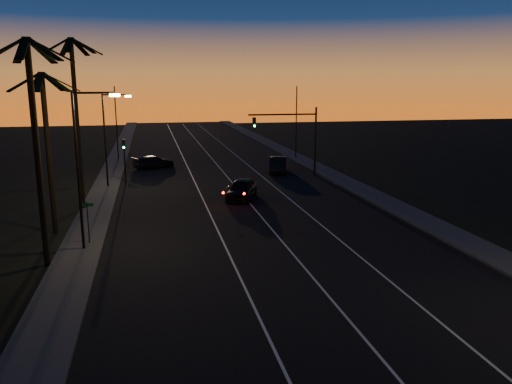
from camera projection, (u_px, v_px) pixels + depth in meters
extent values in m
cube|color=black|center=(242.00, 202.00, 40.23)|extent=(20.00, 170.00, 0.01)
cube|color=#383836|center=(97.00, 208.00, 37.94)|extent=(2.40, 170.00, 0.16)
cube|color=#383836|center=(371.00, 194.00, 42.49)|extent=(2.40, 170.00, 0.16)
cube|color=silver|center=(205.00, 203.00, 39.62)|extent=(0.12, 160.00, 0.01)
cube|color=silver|center=(248.00, 201.00, 40.33)|extent=(0.12, 160.00, 0.01)
cube|color=silver|center=(290.00, 199.00, 41.04)|extent=(0.12, 160.00, 0.01)
cylinder|color=black|center=(37.00, 157.00, 24.98)|extent=(0.32, 0.32, 11.50)
cube|color=black|center=(51.00, 50.00, 24.33)|extent=(2.18, 0.92, 1.18)
cube|color=black|center=(41.00, 51.00, 24.88)|extent=(1.25, 2.12, 1.18)
cube|color=black|center=(21.00, 51.00, 24.67)|extent=(1.34, 2.09, 1.18)
cube|color=black|center=(5.00, 49.00, 23.86)|extent=(2.18, 0.82, 1.18)
cube|color=black|center=(5.00, 48.00, 23.06)|extent=(1.90, 1.69, 1.18)
cube|color=black|center=(23.00, 48.00, 22.87)|extent=(0.45, 2.16, 1.18)
cube|color=black|center=(43.00, 49.00, 23.43)|extent=(1.95, 1.61, 1.18)
cylinder|color=black|center=(49.00, 155.00, 30.75)|extent=(0.32, 0.32, 10.00)
cube|color=black|center=(61.00, 82.00, 30.26)|extent=(2.18, 0.92, 1.18)
cube|color=black|center=(53.00, 82.00, 30.82)|extent=(1.25, 2.12, 1.18)
cube|color=black|center=(37.00, 82.00, 30.61)|extent=(1.34, 2.09, 1.18)
cube|color=black|center=(24.00, 82.00, 29.79)|extent=(2.18, 0.82, 1.18)
cube|color=black|center=(25.00, 82.00, 28.99)|extent=(1.90, 1.69, 1.18)
cube|color=black|center=(39.00, 82.00, 28.80)|extent=(0.45, 2.16, 1.18)
cube|color=black|center=(55.00, 82.00, 29.37)|extent=(1.95, 1.61, 1.18)
cylinder|color=black|center=(77.00, 127.00, 36.42)|extent=(0.32, 0.32, 12.50)
cube|color=black|center=(87.00, 46.00, 35.67)|extent=(2.18, 0.92, 1.18)
cube|color=black|center=(79.00, 47.00, 36.22)|extent=(1.25, 2.12, 1.18)
cube|color=black|center=(66.00, 47.00, 36.01)|extent=(1.34, 2.09, 1.18)
cube|color=black|center=(56.00, 46.00, 35.20)|extent=(2.18, 0.82, 1.18)
cube|color=black|center=(57.00, 45.00, 34.39)|extent=(1.90, 1.69, 1.18)
cube|color=black|center=(69.00, 45.00, 34.20)|extent=(0.45, 2.16, 1.18)
cube|color=black|center=(83.00, 45.00, 34.77)|extent=(1.95, 1.61, 1.18)
cylinder|color=black|center=(78.00, 173.00, 27.48)|extent=(0.16, 0.16, 9.00)
cylinder|color=black|center=(93.00, 93.00, 26.78)|extent=(2.20, 0.12, 0.12)
cube|color=#FFCC66|center=(115.00, 95.00, 27.03)|extent=(0.55, 0.26, 0.16)
cylinder|color=black|center=(105.00, 141.00, 44.74)|extent=(0.16, 0.16, 8.50)
cylinder|color=black|center=(115.00, 95.00, 44.08)|extent=(2.20, 0.12, 0.12)
cube|color=#FFCC66|center=(128.00, 96.00, 44.34)|extent=(0.55, 0.26, 0.16)
cylinder|color=black|center=(88.00, 224.00, 29.16)|extent=(0.06, 0.06, 2.60)
cube|color=#0C4D1A|center=(87.00, 205.00, 28.92)|extent=(0.70, 0.03, 0.20)
cylinder|color=black|center=(315.00, 142.00, 50.97)|extent=(0.20, 0.20, 7.00)
cylinder|color=black|center=(283.00, 114.00, 49.66)|extent=(7.00, 0.16, 0.16)
cube|color=black|center=(254.00, 123.00, 49.23)|extent=(0.32, 0.28, 1.00)
sphere|color=black|center=(255.00, 119.00, 49.00)|extent=(0.20, 0.20, 0.20)
sphere|color=black|center=(255.00, 123.00, 49.07)|extent=(0.20, 0.20, 0.20)
sphere|color=#14FF59|center=(255.00, 126.00, 49.14)|extent=(0.20, 0.20, 0.20)
cylinder|color=black|center=(125.00, 161.00, 47.41)|extent=(0.14, 0.14, 4.20)
cube|color=black|center=(124.00, 144.00, 47.07)|extent=(0.28, 0.25, 0.90)
sphere|color=black|center=(124.00, 142.00, 46.87)|extent=(0.18, 0.18, 0.18)
sphere|color=black|center=(124.00, 145.00, 46.93)|extent=(0.18, 0.18, 0.18)
sphere|color=#14FF59|center=(124.00, 148.00, 46.99)|extent=(0.18, 0.18, 0.18)
cylinder|color=black|center=(116.00, 124.00, 60.93)|extent=(0.14, 0.14, 9.00)
cylinder|color=black|center=(296.00, 123.00, 62.52)|extent=(0.14, 0.14, 9.00)
imported|color=black|center=(242.00, 189.00, 41.04)|extent=(3.69, 5.24, 1.66)
sphere|color=#FF0F05|center=(223.00, 193.00, 38.35)|extent=(0.18, 0.18, 0.18)
sphere|color=#FF0F05|center=(244.00, 194.00, 38.05)|extent=(0.18, 0.18, 0.18)
imported|color=black|center=(278.00, 165.00, 53.13)|extent=(2.96, 5.26, 1.64)
imported|color=black|center=(154.00, 162.00, 55.91)|extent=(5.18, 3.78, 1.39)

